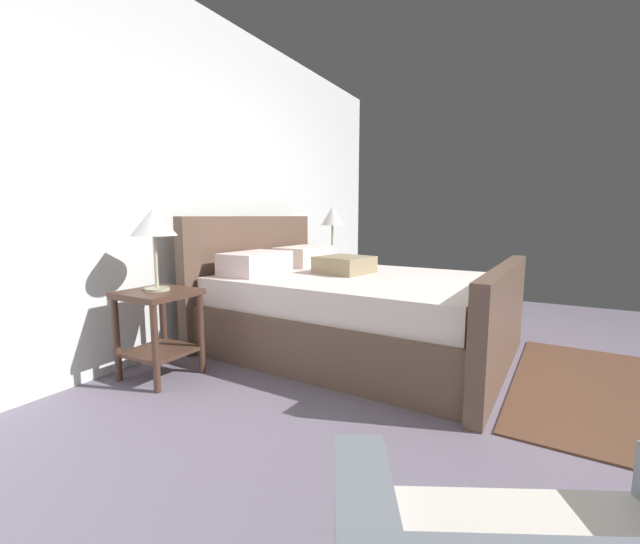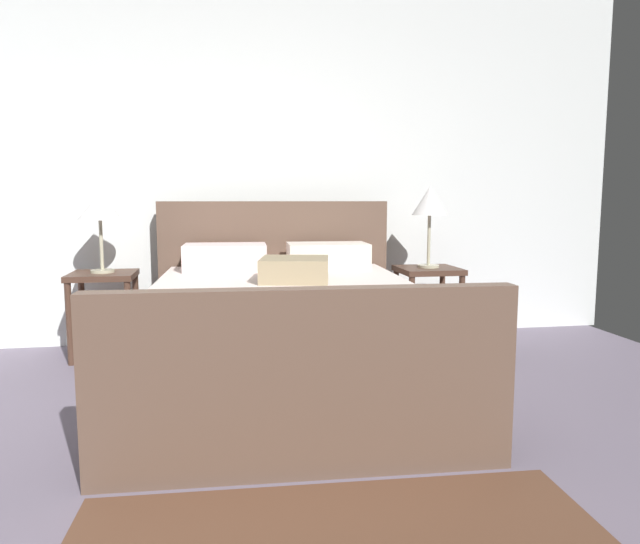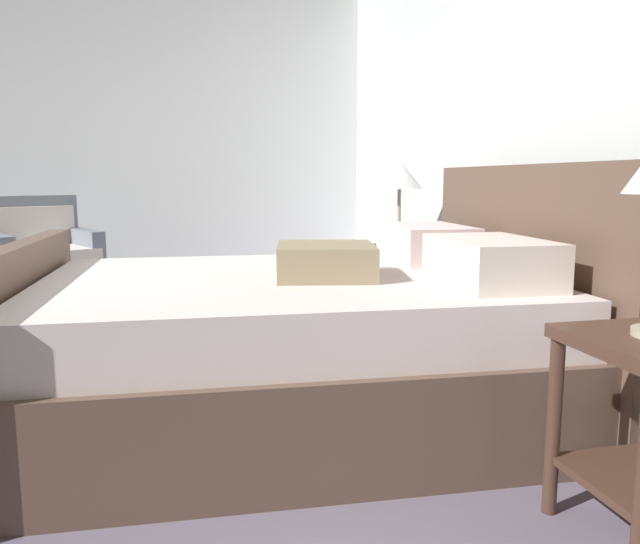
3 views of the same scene
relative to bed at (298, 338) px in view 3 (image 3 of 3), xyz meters
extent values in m
cube|color=silver|center=(-0.26, 1.30, 1.07)|extent=(6.29, 0.12, 2.82)
cube|color=white|center=(-3.40, -1.66, 1.07)|extent=(0.12, 5.92, 2.82)
cube|color=brown|center=(0.00, -0.05, -0.14)|extent=(1.67, 2.14, 0.40)
cube|color=brown|center=(0.04, 1.04, 0.20)|extent=(1.71, 0.17, 1.09)
cube|color=brown|center=(-0.05, -1.14, 0.04)|extent=(1.71, 0.17, 0.77)
cube|color=silver|center=(0.00, -0.05, 0.17)|extent=(1.59, 2.08, 0.22)
cube|color=silver|center=(-0.33, 0.72, 0.37)|extent=(0.57, 0.38, 0.18)
cube|color=silver|center=(0.38, 0.69, 0.37)|extent=(0.57, 0.38, 0.18)
cube|color=#948262|center=(0.08, 0.10, 0.35)|extent=(0.47, 0.47, 0.14)
cylinder|color=#482F23|center=(0.98, 0.60, -0.06)|extent=(0.04, 0.04, 0.56)
cube|color=#482F23|center=(-1.18, 0.89, 0.24)|extent=(0.44, 0.44, 0.04)
cube|color=#482F23|center=(-1.18, 0.89, -0.16)|extent=(0.40, 0.40, 0.02)
cylinder|color=#482F23|center=(-1.37, 0.70, -0.06)|extent=(0.04, 0.04, 0.56)
cylinder|color=#482F23|center=(-0.99, 0.70, -0.06)|extent=(0.04, 0.04, 0.56)
cylinder|color=#482F23|center=(-1.37, 1.08, -0.06)|extent=(0.04, 0.04, 0.56)
cylinder|color=#482F23|center=(-0.99, 1.08, -0.06)|extent=(0.04, 0.04, 0.56)
cylinder|color=#B7B293|center=(-1.18, 0.89, 0.27)|extent=(0.16, 0.16, 0.02)
cylinder|color=#B7B293|center=(-1.18, 0.89, 0.45)|extent=(0.02, 0.02, 0.35)
cone|color=silver|center=(-1.18, 0.89, 0.71)|extent=(0.30, 0.30, 0.18)
cube|color=slate|center=(-2.40, -1.49, -0.13)|extent=(0.97, 0.97, 0.42)
cube|color=silver|center=(-2.40, -1.49, 0.13)|extent=(0.89, 0.89, 0.10)
cube|color=slate|center=(-2.67, -1.63, 0.32)|extent=(0.44, 0.69, 0.48)
cube|color=silver|center=(-2.59, -1.59, 0.29)|extent=(0.37, 0.59, 0.36)
cube|color=slate|center=(-2.54, -1.21, 0.19)|extent=(0.62, 0.39, 0.22)
camera|label=1|loc=(-2.99, -1.39, 0.75)|focal=22.99mm
camera|label=2|loc=(-0.36, -3.36, 0.77)|focal=32.86mm
camera|label=3|loc=(2.58, -0.50, 0.69)|focal=34.89mm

